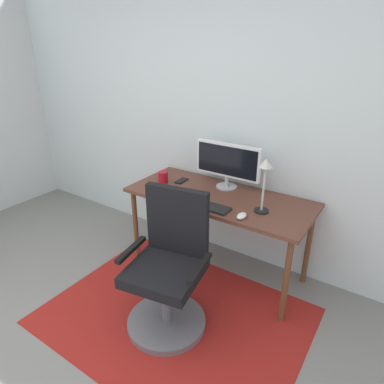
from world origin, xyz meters
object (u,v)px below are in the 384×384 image
(coffee_cup, at_px, (163,177))
(cell_phone, at_px, (181,181))
(office_chair, at_px, (169,276))
(desk, at_px, (219,203))
(monitor, at_px, (228,162))
(desk_lamp, at_px, (265,175))
(keyboard, at_px, (204,205))
(computer_mouse, at_px, (242,216))

(coffee_cup, relative_size, cell_phone, 0.75)
(coffee_cup, bearing_deg, office_chair, -50.11)
(desk, relative_size, monitor, 2.60)
(desk_lamp, xyz_separation_m, office_chair, (-0.39, -0.65, -0.63))
(office_chair, bearing_deg, monitor, 82.99)
(keyboard, distance_m, desk_lamp, 0.52)
(desk, distance_m, cell_phone, 0.45)
(coffee_cup, bearing_deg, monitor, 23.38)
(cell_phone, distance_m, office_chair, 0.99)
(desk, height_order, keyboard, keyboard)
(keyboard, xyz_separation_m, office_chair, (0.02, -0.49, -0.35))
(computer_mouse, height_order, office_chair, office_chair)
(coffee_cup, bearing_deg, computer_mouse, -13.46)
(keyboard, bearing_deg, desk, 89.01)
(keyboard, height_order, office_chair, office_chair)
(keyboard, bearing_deg, office_chair, -87.36)
(desk_lamp, bearing_deg, desk, 169.49)
(desk, xyz_separation_m, keyboard, (-0.00, -0.23, 0.08))
(computer_mouse, height_order, cell_phone, computer_mouse)
(desk, bearing_deg, monitor, 99.46)
(cell_phone, relative_size, desk_lamp, 0.34)
(monitor, bearing_deg, desk_lamp, -31.07)
(keyboard, bearing_deg, cell_phone, 144.06)
(keyboard, height_order, desk_lamp, desk_lamp)
(monitor, relative_size, office_chair, 0.59)
(keyboard, distance_m, coffee_cup, 0.58)
(monitor, relative_size, keyboard, 1.37)
(desk, height_order, cell_phone, cell_phone)
(desk, height_order, monitor, monitor)
(desk_lamp, bearing_deg, coffee_cup, 177.75)
(keyboard, xyz_separation_m, coffee_cup, (-0.55, 0.19, 0.04))
(keyboard, height_order, cell_phone, keyboard)
(monitor, bearing_deg, cell_phone, -165.38)
(desk, relative_size, office_chair, 1.52)
(cell_phone, relative_size, office_chair, 0.14)
(desk, distance_m, keyboard, 0.25)
(computer_mouse, xyz_separation_m, coffee_cup, (-0.88, 0.21, 0.04))
(desk_lamp, bearing_deg, office_chair, -120.90)
(computer_mouse, bearing_deg, desk_lamp, 65.48)
(monitor, bearing_deg, computer_mouse, -50.63)
(monitor, bearing_deg, office_chair, -86.86)
(computer_mouse, xyz_separation_m, desk_lamp, (0.08, 0.17, 0.27))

